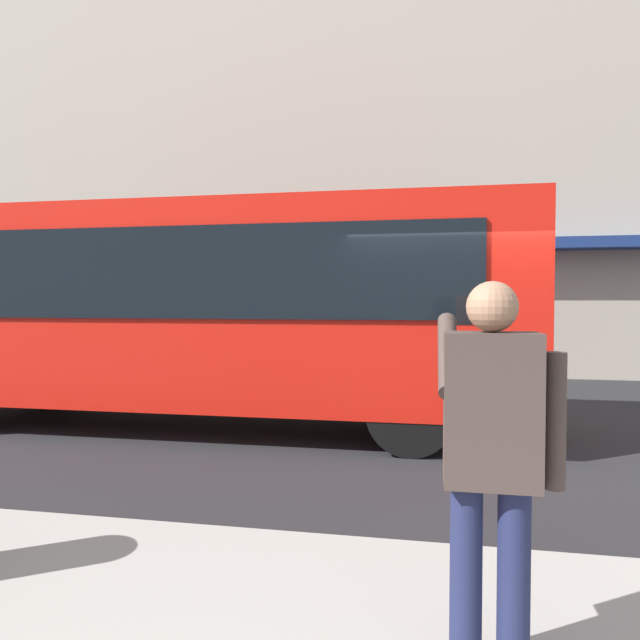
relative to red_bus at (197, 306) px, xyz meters
name	(u,v)px	position (x,y,z in m)	size (l,w,h in m)	color
ground_plane	(456,442)	(-3.56, 0.31, -1.68)	(60.00, 60.00, 0.00)	#232326
building_facade_far	(447,122)	(-3.58, -6.49, 4.30)	(28.00, 1.55, 12.00)	#A89E8E
red_bus	(197,306)	(0.00, 0.00, 0.00)	(9.05, 2.54, 3.08)	red
pedestrian_photographer	(492,445)	(-3.51, 5.13, -0.54)	(0.53, 0.52, 1.70)	#1E2347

